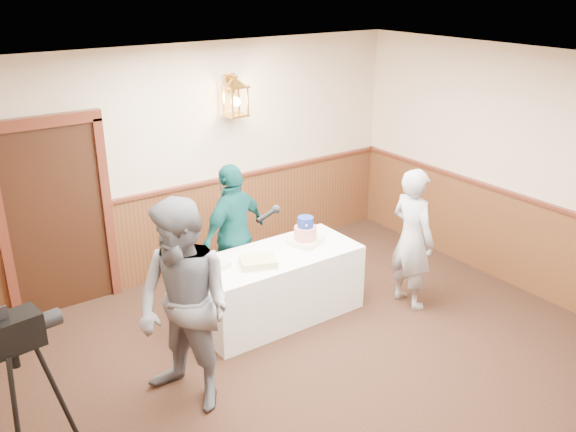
# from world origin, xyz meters

# --- Properties ---
(ground) EXTENTS (7.00, 7.00, 0.00)m
(ground) POSITION_xyz_m (0.00, 0.00, 0.00)
(ground) COLOR black
(ground) RESTS_ON ground
(room_shell) EXTENTS (6.02, 7.02, 2.81)m
(room_shell) POSITION_xyz_m (-0.05, 0.45, 1.52)
(room_shell) COLOR beige
(room_shell) RESTS_ON ground
(display_table) EXTENTS (1.80, 0.80, 0.75)m
(display_table) POSITION_xyz_m (0.22, 1.90, 0.38)
(display_table) COLOR white
(display_table) RESTS_ON ground
(tiered_cake) EXTENTS (0.39, 0.39, 0.32)m
(tiered_cake) POSITION_xyz_m (0.62, 1.94, 0.87)
(tiered_cake) COLOR #FFE7BD
(tiered_cake) RESTS_ON display_table
(sheet_cake_yellow) EXTENTS (0.44, 0.39, 0.07)m
(sheet_cake_yellow) POSITION_xyz_m (-0.08, 1.79, 0.79)
(sheet_cake_yellow) COLOR #CFBA7C
(sheet_cake_yellow) RESTS_ON display_table
(sheet_cake_green) EXTENTS (0.31, 0.26, 0.06)m
(sheet_cake_green) POSITION_xyz_m (-0.49, 1.98, 0.78)
(sheet_cake_green) COLOR #A7DC9B
(sheet_cake_green) RESTS_ON display_table
(interviewer) EXTENTS (1.64, 1.11, 1.88)m
(interviewer) POSITION_xyz_m (-1.22, 1.15, 0.94)
(interviewer) COLOR slate
(interviewer) RESTS_ON ground
(baker) EXTENTS (0.40, 0.60, 1.61)m
(baker) POSITION_xyz_m (1.60, 1.27, 0.81)
(baker) COLOR #9D9DA3
(baker) RESTS_ON ground
(assistant_p) EXTENTS (1.03, 0.67, 1.63)m
(assistant_p) POSITION_xyz_m (0.05, 2.50, 0.81)
(assistant_p) COLOR #0E494A
(assistant_p) RESTS_ON ground
(tv_camera_rig) EXTENTS (0.61, 0.57, 1.55)m
(tv_camera_rig) POSITION_xyz_m (-2.60, 0.71, 0.70)
(tv_camera_rig) COLOR black
(tv_camera_rig) RESTS_ON ground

